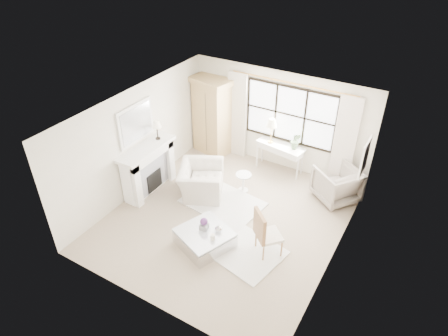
{
  "coord_description": "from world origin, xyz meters",
  "views": [
    {
      "loc": [
        3.55,
        -6.13,
        6.16
      ],
      "look_at": [
        -0.18,
        0.2,
        1.24
      ],
      "focal_mm": 32.0,
      "sensor_mm": 36.0,
      "label": 1
    }
  ],
  "objects": [
    {
      "name": "ceiling",
      "position": [
        0.0,
        0.0,
        2.7
      ],
      "size": [
        5.5,
        5.5,
        0.0
      ],
      "primitive_type": "plane",
      "rotation": [
        3.14,
        0.0,
        0.0
      ],
      "color": "white",
      "rests_on": "ground"
    },
    {
      "name": "wall_back",
      "position": [
        0.0,
        2.75,
        1.35
      ],
      "size": [
        5.0,
        0.0,
        5.0
      ],
      "primitive_type": "plane",
      "rotation": [
        1.57,
        0.0,
        0.0
      ],
      "color": "white",
      "rests_on": "ground"
    },
    {
      "name": "coffee_vase",
      "position": [
        0.28,
        -0.81,
        0.46
      ],
      "size": [
        0.18,
        0.18,
        0.17
      ],
      "primitive_type": "imported",
      "rotation": [
        0.0,
        0.0,
        -0.17
      ],
      "color": "silver",
      "rests_on": "coffee_table"
    },
    {
      "name": "floor",
      "position": [
        0.0,
        0.0,
        0.0
      ],
      "size": [
        5.5,
        5.5,
        0.0
      ],
      "primitive_type": "plane",
      "color": "tan",
      "rests_on": "ground"
    },
    {
      "name": "club_armchair",
      "position": [
        -1.04,
        0.53,
        0.38
      ],
      "size": [
        1.45,
        1.52,
        0.77
      ],
      "primitive_type": "imported",
      "rotation": [
        0.0,
        0.0,
        2.03
      ],
      "color": "beige",
      "rests_on": "floor"
    },
    {
      "name": "console_lamp",
      "position": [
        -0.08,
        2.47,
        1.36
      ],
      "size": [
        0.28,
        0.28,
        0.69
      ],
      "color": "#AF853D",
      "rests_on": "console_table"
    },
    {
      "name": "planter_box",
      "position": [
        -0.02,
        -0.9,
        0.44
      ],
      "size": [
        0.19,
        0.19,
        0.12
      ],
      "primitive_type": "cube",
      "rotation": [
        0.0,
        0.0,
        0.16
      ],
      "color": "gray",
      "rests_on": "coffee_table"
    },
    {
      "name": "mirror_frame",
      "position": [
        -2.47,
        0.0,
        1.84
      ],
      "size": [
        0.05,
        1.15,
        0.95
      ],
      "primitive_type": "cube",
      "color": "silver",
      "rests_on": "wall_left"
    },
    {
      "name": "armoire",
      "position": [
        -1.9,
        2.44,
        1.14
      ],
      "size": [
        1.25,
        0.93,
        2.24
      ],
      "rotation": [
        0.0,
        0.0,
        -0.22
      ],
      "color": "tan",
      "rests_on": "floor"
    },
    {
      "name": "french_chair",
      "position": [
        1.27,
        -0.49,
        0.31
      ],
      "size": [
        0.68,
        0.68,
        1.08
      ],
      "rotation": [
        0.0,
        0.0,
        2.4
      ],
      "color": "#AB7847",
      "rests_on": "floor"
    },
    {
      "name": "pillar_candle",
      "position": [
        0.3,
        -1.08,
        0.44
      ],
      "size": [
        0.1,
        0.1,
        0.12
      ],
      "primitive_type": "cylinder",
      "color": "silver",
      "rests_on": "coffee_table"
    },
    {
      "name": "curtain_left",
      "position": [
        -1.2,
        2.65,
        1.24
      ],
      "size": [
        0.55,
        0.1,
        2.47
      ],
      "primitive_type": "cube",
      "color": "beige",
      "rests_on": "ground"
    },
    {
      "name": "art_canvas",
      "position": [
        2.45,
        1.7,
        1.55
      ],
      "size": [
        0.01,
        0.52,
        0.72
      ],
      "primitive_type": "cube",
      "color": "#BFAC94",
      "rests_on": "wall_right"
    },
    {
      "name": "console_table",
      "position": [
        0.21,
        2.48,
        0.4
      ],
      "size": [
        1.35,
        0.65,
        0.8
      ],
      "rotation": [
        0.0,
        0.0,
        -0.16
      ],
      "color": "white",
      "rests_on": "floor"
    },
    {
      "name": "curtain_right",
      "position": [
        1.8,
        2.65,
        1.24
      ],
      "size": [
        0.55,
        0.1,
        2.47
      ],
      "primitive_type": "cube",
      "color": "silver",
      "rests_on": "ground"
    },
    {
      "name": "window_pane",
      "position": [
        0.3,
        2.73,
        1.6
      ],
      "size": [
        2.4,
        0.02,
        1.5
      ],
      "primitive_type": "cube",
      "color": "white",
      "rests_on": "wall_back"
    },
    {
      "name": "coffee_table",
      "position": [
        0.03,
        -0.97,
        0.18
      ],
      "size": [
        1.3,
        1.3,
        0.38
      ],
      "rotation": [
        0.0,
        0.0,
        -0.37
      ],
      "color": "silver",
      "rests_on": "floor"
    },
    {
      "name": "orchid_plant",
      "position": [
        0.62,
        2.47,
        1.04
      ],
      "size": [
        0.27,
        0.22,
        0.47
      ],
      "primitive_type": "imported",
      "rotation": [
        0.0,
        0.0,
        0.05
      ],
      "color": "#506A47",
      "rests_on": "console_table"
    },
    {
      "name": "art_frame",
      "position": [
        2.47,
        1.7,
        1.55
      ],
      "size": [
        0.04,
        0.62,
        0.82
      ],
      "primitive_type": "cube",
      "color": "white",
      "rests_on": "wall_right"
    },
    {
      "name": "side_table",
      "position": [
        -0.18,
        1.15,
        0.33
      ],
      "size": [
        0.4,
        0.4,
        0.51
      ],
      "color": "white",
      "rests_on": "floor"
    },
    {
      "name": "wingback_chair",
      "position": [
        1.93,
        2.03,
        0.43
      ],
      "size": [
        1.32,
        1.32,
        0.87
      ],
      "primitive_type": "imported",
      "rotation": [
        0.0,
        0.0,
        -2.21
      ],
      "color": "gray",
      "rests_on": "floor"
    },
    {
      "name": "curtain_rod",
      "position": [
        0.3,
        2.67,
        2.47
      ],
      "size": [
        3.3,
        0.04,
        0.04
      ],
      "primitive_type": "cylinder",
      "rotation": [
        0.0,
        1.57,
        0.0
      ],
      "color": "#C89045",
      "rests_on": "wall_back"
    },
    {
      "name": "window_frame",
      "position": [
        0.3,
        2.72,
        1.6
      ],
      "size": [
        2.5,
        0.04,
        1.5
      ],
      "primitive_type": null,
      "color": "black",
      "rests_on": "wall_back"
    },
    {
      "name": "wall_front",
      "position": [
        0.0,
        -2.75,
        1.35
      ],
      "size": [
        5.0,
        0.0,
        5.0
      ],
      "primitive_type": "plane",
      "rotation": [
        -1.57,
        0.0,
        0.0
      ],
      "color": "silver",
      "rests_on": "ground"
    },
    {
      "name": "mirror_glass",
      "position": [
        -2.44,
        0.0,
        1.84
      ],
      "size": [
        0.02,
        1.0,
        0.8
      ],
      "primitive_type": "cube",
      "color": "silver",
      "rests_on": "wall_left"
    },
    {
      "name": "wall_right",
      "position": [
        2.5,
        0.0,
        1.35
      ],
      "size": [
        0.0,
        5.5,
        5.5
      ],
      "primitive_type": "plane",
      "rotation": [
        1.57,
        0.0,
        -1.57
      ],
      "color": "beige",
      "rests_on": "ground"
    },
    {
      "name": "rug_right",
      "position": [
        0.78,
        -0.7,
        0.02
      ],
      "size": [
        1.88,
        1.56,
        0.03
      ],
      "primitive_type": "cube",
      "rotation": [
        0.0,
        0.0,
        -0.21
      ],
      "color": "white",
      "rests_on": "floor"
    },
    {
      "name": "mantel_lamp",
      "position": [
        -2.24,
        0.46,
        1.65
      ],
      "size": [
        0.22,
        0.22,
        0.51
      ],
      "color": "black",
      "rests_on": "fireplace"
    },
    {
      "name": "planter_flowers",
      "position": [
        -0.02,
        -0.9,
        0.59
      ],
      "size": [
        0.16,
        0.16,
        0.16
      ],
      "primitive_type": "sphere",
      "color": "#572A69",
      "rests_on": "planter_box"
    },
    {
      "name": "fireplace",
      "position": [
        -2.27,
        0.0,
        0.65
      ],
      "size": [
        0.58,
        1.66,
        1.26
      ],
      "color": "white",
      "rests_on": "ground"
    },
    {
      "name": "wall_left",
      "position": [
        -2.5,
        0.0,
        1.35
      ],
      "size": [
        0.0,
        5.5,
        5.5
      ],
      "primitive_type": "plane",
      "rotation": [
        1.57,
        0.0,
        1.57
      ],
      "color": "beige",
      "rests_on": "ground"
    },
    {
      "name": "rug_left",
      "position": [
        -0.37,
        0.45,
        0.02
      ],
      "size": [
        2.0,
        1.53,
        0.03
      ],
      "primitive_type": "cube",
      "rotation": [
        0.0,
        0.0,
        -0.13
      ],
      "color": "silver",
      "rests_on": "floor"
    }
  ]
}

